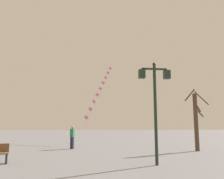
% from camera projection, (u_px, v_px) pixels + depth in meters
% --- Properties ---
extents(ground_plane, '(160.00, 160.00, 0.00)m').
position_uv_depth(ground_plane, '(99.00, 146.00, 20.38)').
color(ground_plane, gray).
extents(twin_lantern_lamp_post, '(1.48, 0.28, 4.63)m').
position_uv_depth(twin_lantern_lamp_post, '(155.00, 92.00, 10.73)').
color(twin_lantern_lamp_post, '#1E2D23').
rests_on(twin_lantern_lamp_post, ground_plane).
extents(kite_train, '(4.52, 11.17, 9.67)m').
position_uv_depth(kite_train, '(98.00, 93.00, 26.24)').
color(kite_train, brown).
rests_on(kite_train, ground_plane).
extents(kite_flyer, '(0.34, 0.63, 1.71)m').
position_uv_depth(kite_flyer, '(72.00, 137.00, 17.70)').
color(kite_flyer, '#1E1E2D').
rests_on(kite_flyer, ground_plane).
extents(bare_tree, '(1.94, 1.21, 4.31)m').
position_uv_depth(bare_tree, '(196.00, 120.00, 16.42)').
color(bare_tree, '#4C3826').
rests_on(bare_tree, ground_plane).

